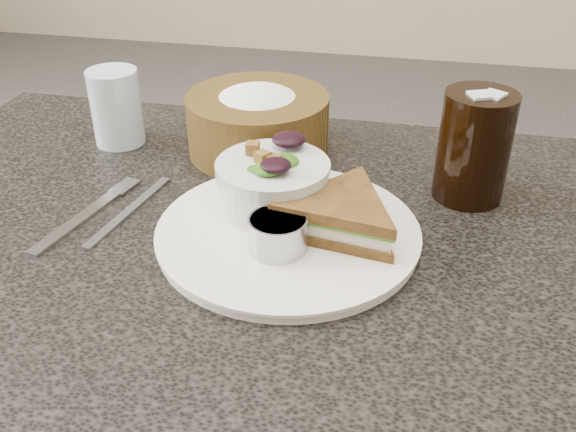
# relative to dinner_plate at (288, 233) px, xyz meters

# --- Properties ---
(dinner_plate) EXTENTS (0.30, 0.30, 0.01)m
(dinner_plate) POSITION_rel_dinner_plate_xyz_m (0.00, 0.00, 0.00)
(dinner_plate) COLOR white
(dinner_plate) RESTS_ON dining_table
(sandwich) EXTENTS (0.19, 0.19, 0.04)m
(sandwich) POSITION_rel_dinner_plate_xyz_m (0.06, 0.01, 0.03)
(sandwich) COLOR brown
(sandwich) RESTS_ON dinner_plate
(salad_bowl) EXTENTS (0.17, 0.17, 0.08)m
(salad_bowl) POSITION_rel_dinner_plate_xyz_m (-0.03, 0.05, 0.05)
(salad_bowl) COLOR silver
(salad_bowl) RESTS_ON dinner_plate
(dressing_ramekin) EXTENTS (0.08, 0.08, 0.04)m
(dressing_ramekin) POSITION_rel_dinner_plate_xyz_m (-0.00, -0.04, 0.03)
(dressing_ramekin) COLOR #9DA0AB
(dressing_ramekin) RESTS_ON dinner_plate
(orange_wedge) EXTENTS (0.10, 0.10, 0.03)m
(orange_wedge) POSITION_rel_dinner_plate_xyz_m (-0.00, 0.05, 0.02)
(orange_wedge) COLOR orange
(orange_wedge) RESTS_ON dinner_plate
(fork) EXTENTS (0.05, 0.17, 0.00)m
(fork) POSITION_rel_dinner_plate_xyz_m (-0.25, -0.01, -0.00)
(fork) COLOR #9C9C9C
(fork) RESTS_ON dining_table
(knife) EXTENTS (0.04, 0.18, 0.00)m
(knife) POSITION_rel_dinner_plate_xyz_m (-0.20, 0.02, -0.00)
(knife) COLOR #A7AAB2
(knife) RESTS_ON dining_table
(bread_basket) EXTENTS (0.22, 0.22, 0.11)m
(bread_basket) POSITION_rel_dinner_plate_xyz_m (-0.09, 0.21, 0.05)
(bread_basket) COLOR brown
(bread_basket) RESTS_ON dining_table
(cola_glass) EXTENTS (0.11, 0.11, 0.15)m
(cola_glass) POSITION_rel_dinner_plate_xyz_m (0.20, 0.14, 0.07)
(cola_glass) COLOR black
(cola_glass) RESTS_ON dining_table
(water_glass) EXTENTS (0.08, 0.08, 0.11)m
(water_glass) POSITION_rel_dinner_plate_xyz_m (-0.30, 0.20, 0.05)
(water_glass) COLOR silver
(water_glass) RESTS_ON dining_table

